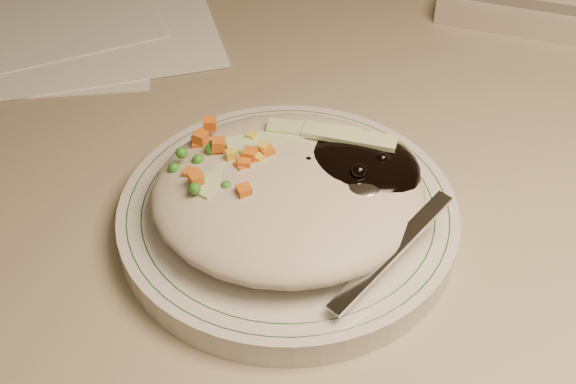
{
  "coord_description": "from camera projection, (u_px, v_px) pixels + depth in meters",
  "views": [
    {
      "loc": [
        -0.13,
        0.79,
        1.16
      ],
      "look_at": [
        -0.12,
        1.2,
        0.78
      ],
      "focal_mm": 50.0,
      "sensor_mm": 36.0,
      "label": 1
    }
  ],
  "objects": [
    {
      "name": "meal",
      "position": [
        294.0,
        187.0,
        0.56
      ],
      "size": [
        0.21,
        0.19,
        0.05
      ],
      "color": "#B4AB92",
      "rests_on": "plate"
    },
    {
      "name": "papers",
      "position": [
        17.0,
        28.0,
        0.79
      ],
      "size": [
        0.42,
        0.32,
        0.0
      ],
      "color": "white",
      "rests_on": "desk"
    },
    {
      "name": "plate_rim",
      "position": [
        288.0,
        208.0,
        0.58
      ],
      "size": [
        0.23,
        0.23,
        0.0
      ],
      "color": "#144723",
      "rests_on": "plate"
    },
    {
      "name": "desk",
      "position": [
        389.0,
        238.0,
        0.86
      ],
      "size": [
        1.4,
        0.7,
        0.74
      ],
      "color": "gray",
      "rests_on": "ground"
    },
    {
      "name": "plate",
      "position": [
        288.0,
        218.0,
        0.58
      ],
      "size": [
        0.25,
        0.25,
        0.02
      ],
      "primitive_type": "cylinder",
      "color": "silver",
      "rests_on": "desk"
    }
  ]
}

